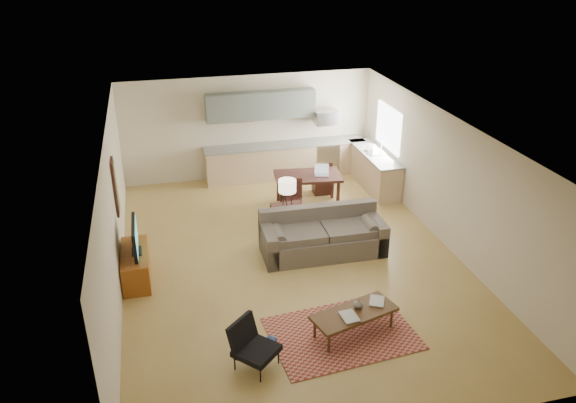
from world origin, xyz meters
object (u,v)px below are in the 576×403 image
object	(u,v)px
coffee_table	(354,322)
console_table	(287,222)
sofa	(323,233)
armchair	(256,347)
tv_credenza	(136,265)
dining_table	(308,190)

from	to	relation	value
coffee_table	console_table	bearing A→B (deg)	78.57
sofa	console_table	size ratio (longest dim) A/B	3.40
armchair	tv_credenza	size ratio (longest dim) A/B	0.59
console_table	armchair	bearing A→B (deg)	-111.26
console_table	dining_table	bearing A→B (deg)	58.49
sofa	tv_credenza	size ratio (longest dim) A/B	2.03
coffee_table	armchair	world-z (taller)	armchair
sofa	tv_credenza	distance (m)	3.67
tv_credenza	dining_table	size ratio (longest dim) A/B	0.82
coffee_table	console_table	world-z (taller)	console_table
dining_table	tv_credenza	bearing A→B (deg)	-143.14
coffee_table	armchair	size ratio (longest dim) A/B	1.89
sofa	armchair	xyz separation A→B (m)	(-1.94, -2.95, -0.07)
armchair	coffee_table	bearing A→B (deg)	-29.63
coffee_table	sofa	bearing A→B (deg)	67.88
sofa	coffee_table	bearing A→B (deg)	-94.83
sofa	coffee_table	world-z (taller)	sofa
tv_credenza	dining_table	xyz separation A→B (m)	(3.98, 2.30, 0.10)
tv_credenza	console_table	distance (m)	3.24
tv_credenza	sofa	bearing A→B (deg)	1.13
armchair	dining_table	distance (m)	5.65
sofa	console_table	xyz separation A→B (m)	(-0.54, 0.79, -0.07)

